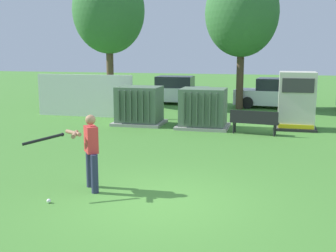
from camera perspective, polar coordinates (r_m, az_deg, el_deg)
ground_plane at (r=9.10m, az=-1.15°, el=-10.21°), size 96.00×96.00×0.00m
fence_panel at (r=20.80m, az=-11.07°, el=3.99°), size 4.80×0.12×2.00m
transformer_west at (r=18.30m, az=-3.85°, el=2.67°), size 2.10×1.70×1.62m
transformer_mid_west at (r=17.46m, az=4.71°, el=2.30°), size 2.10×1.70×1.62m
generator_enclosure at (r=17.87m, az=16.76°, el=3.21°), size 1.60×1.40×2.30m
park_bench at (r=16.38m, az=11.41°, el=0.72°), size 1.84×0.64×0.92m
batter at (r=9.79m, az=-10.51°, el=-2.96°), size 1.42×1.20×1.74m
sports_ball at (r=9.42m, az=-15.62°, el=-9.60°), size 0.09×0.09×0.09m
tree_left at (r=25.07m, az=-7.92°, el=14.96°), size 4.05×4.05×7.73m
tree_center_left at (r=23.29m, az=9.82°, el=14.59°), size 3.83×3.83×7.32m
parked_car_leftmost at (r=25.37m, az=0.70°, el=4.71°), size 4.22×1.96×1.62m
parked_car_left_of_center at (r=24.23m, az=14.04°, el=4.14°), size 4.35×2.23×1.62m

